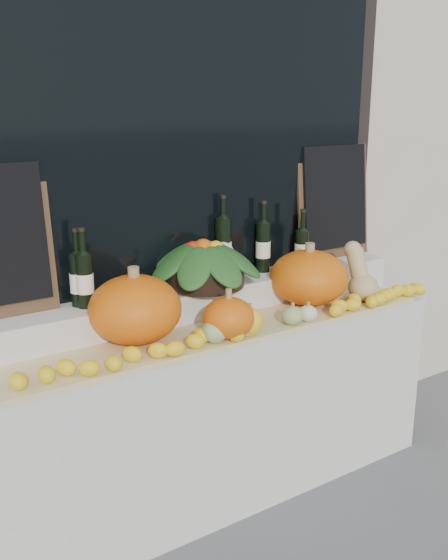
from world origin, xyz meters
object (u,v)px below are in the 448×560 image
(pumpkin_left, at_px, (135,309))
(wine_bottle_tall, at_px, (223,247))
(produce_bowl, at_px, (203,262))
(butternut_squash, at_px, (360,277))
(pumpkin_right, at_px, (309,277))

(pumpkin_left, height_order, wine_bottle_tall, wine_bottle_tall)
(pumpkin_left, xyz_separation_m, produce_bowl, (0.44, 0.17, 0.10))
(pumpkin_left, height_order, produce_bowl, produce_bowl)
(butternut_squash, relative_size, wine_bottle_tall, 0.71)
(pumpkin_right, xyz_separation_m, butternut_squash, (0.26, -0.10, -0.02))
(pumpkin_right, bearing_deg, pumpkin_left, 179.43)
(pumpkin_left, xyz_separation_m, wine_bottle_tall, (0.60, 0.23, 0.14))
(butternut_squash, bearing_deg, pumpkin_left, 175.08)
(pumpkin_left, distance_m, pumpkin_right, 0.95)
(butternut_squash, bearing_deg, pumpkin_right, 160.23)
(pumpkin_left, height_order, pumpkin_right, pumpkin_left)
(produce_bowl, relative_size, wine_bottle_tall, 1.44)
(pumpkin_left, bearing_deg, pumpkin_right, -0.57)
(pumpkin_right, distance_m, butternut_squash, 0.28)
(produce_bowl, bearing_deg, pumpkin_left, -159.15)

